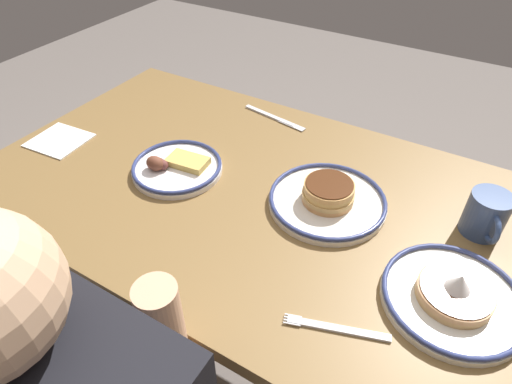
# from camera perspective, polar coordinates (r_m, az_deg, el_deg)

# --- Properties ---
(ground_plane) EXTENTS (6.00, 6.00, 0.00)m
(ground_plane) POSITION_cam_1_polar(r_m,az_deg,el_deg) (1.63, 1.41, -20.19)
(ground_plane) COLOR #6A615C
(dining_table) EXTENTS (1.49, 0.82, 0.73)m
(dining_table) POSITION_cam_1_polar(r_m,az_deg,el_deg) (1.11, 1.94, -3.57)
(dining_table) COLOR brown
(dining_table) RESTS_ON ground_plane
(plate_near_main) EXTENTS (0.28, 0.28, 0.06)m
(plate_near_main) POSITION_cam_1_polar(r_m,az_deg,el_deg) (1.03, 9.40, -0.83)
(plate_near_main) COLOR silver
(plate_near_main) RESTS_ON dining_table
(plate_center_pancakes) EXTENTS (0.26, 0.26, 0.08)m
(plate_center_pancakes) POSITION_cam_1_polar(r_m,az_deg,el_deg) (0.91, 24.51, -12.38)
(plate_center_pancakes) COLOR silver
(plate_center_pancakes) RESTS_ON dining_table
(plate_far_companion) EXTENTS (0.23, 0.23, 0.05)m
(plate_far_companion) POSITION_cam_1_polar(r_m,az_deg,el_deg) (1.14, -10.45, 3.30)
(plate_far_companion) COLOR white
(plate_far_companion) RESTS_ON dining_table
(coffee_mug) EXTENTS (0.09, 0.12, 0.10)m
(coffee_mug) POSITION_cam_1_polar(r_m,az_deg,el_deg) (1.06, 28.04, -2.62)
(coffee_mug) COLOR #334772
(coffee_mug) RESTS_ON dining_table
(paper_napkin) EXTENTS (0.16, 0.15, 0.00)m
(paper_napkin) POSITION_cam_1_polar(r_m,az_deg,el_deg) (1.37, -24.44, 6.21)
(paper_napkin) COLOR white
(paper_napkin) RESTS_ON dining_table
(fork_near) EXTENTS (0.19, 0.08, 0.01)m
(fork_near) POSITION_cam_1_polar(r_m,az_deg,el_deg) (0.82, 10.45, -17.23)
(fork_near) COLOR silver
(fork_near) RESTS_ON dining_table
(butter_knife) EXTENTS (0.22, 0.05, 0.01)m
(butter_knife) POSITION_cam_1_polar(r_m,az_deg,el_deg) (1.36, 2.43, 9.75)
(butter_knife) COLOR silver
(butter_knife) RESTS_ON dining_table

